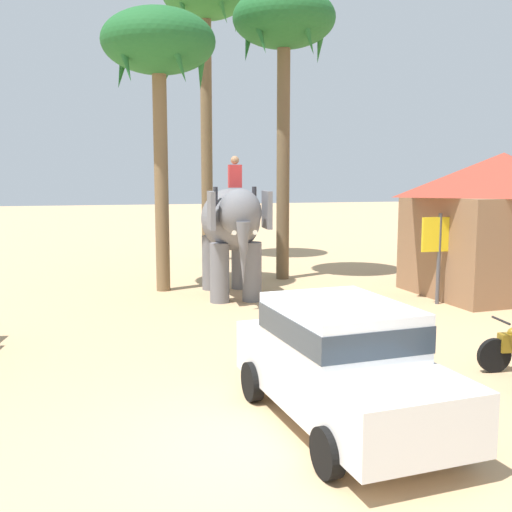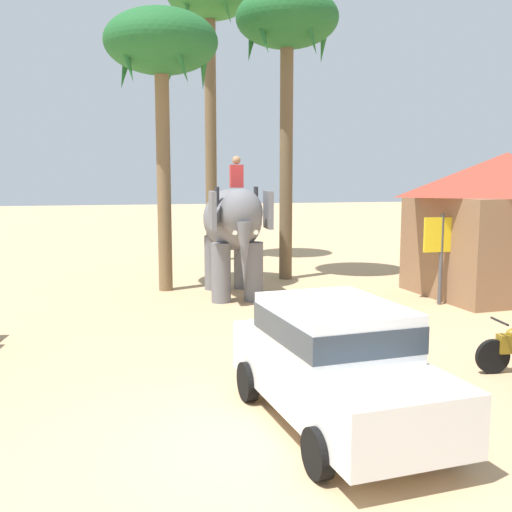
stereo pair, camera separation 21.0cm
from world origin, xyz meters
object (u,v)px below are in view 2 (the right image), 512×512
object	(u,v)px
car_sedan_foreground	(335,359)
signboard_yellow	(442,241)
palm_tree_left_of_road	(161,50)
elephant_with_mahout	(233,226)
roadside_hut	(504,220)
palm_tree_near_hut	(209,8)
palm_tree_behind_elephant	(287,28)

from	to	relation	value
car_sedan_foreground	signboard_yellow	world-z (taller)	signboard_yellow
palm_tree_left_of_road	signboard_yellow	distance (m)	9.32
elephant_with_mahout	roadside_hut	world-z (taller)	roadside_hut
elephant_with_mahout	palm_tree_near_hut	world-z (taller)	palm_tree_near_hut
palm_tree_left_of_road	palm_tree_behind_elephant	bearing A→B (deg)	16.32
car_sedan_foreground	roadside_hut	bearing A→B (deg)	44.81
car_sedan_foreground	roadside_hut	size ratio (longest dim) A/B	0.80
car_sedan_foreground	palm_tree_behind_elephant	distance (m)	13.64
palm_tree_near_hut	signboard_yellow	bearing A→B (deg)	-63.24
palm_tree_near_hut	signboard_yellow	world-z (taller)	palm_tree_near_hut
palm_tree_near_hut	palm_tree_left_of_road	xyz separation A→B (m)	(-2.21, -5.76, -2.68)
elephant_with_mahout	palm_tree_left_of_road	distance (m)	5.36
palm_tree_left_of_road	roadside_hut	bearing A→B (deg)	-16.18
palm_tree_near_hut	palm_tree_left_of_road	distance (m)	6.72
palm_tree_behind_elephant	signboard_yellow	bearing A→B (deg)	-58.10
elephant_with_mahout	palm_tree_behind_elephant	bearing A→B (deg)	49.17
roadside_hut	signboard_yellow	xyz separation A→B (m)	(-2.37, -0.86, -0.44)
elephant_with_mahout	palm_tree_behind_elephant	size ratio (longest dim) A/B	0.43
signboard_yellow	palm_tree_behind_elephant	bearing A→B (deg)	121.90
palm_tree_behind_elephant	palm_tree_near_hut	distance (m)	5.19
palm_tree_near_hut	palm_tree_behind_elephant	bearing A→B (deg)	-69.04
elephant_with_mahout	palm_tree_behind_elephant	xyz separation A→B (m)	(2.17, 2.52, 5.89)
palm_tree_near_hut	palm_tree_left_of_road	world-z (taller)	palm_tree_near_hut
elephant_with_mahout	palm_tree_left_of_road	world-z (taller)	palm_tree_left_of_road
palm_tree_left_of_road	roadside_hut	world-z (taller)	palm_tree_left_of_road
palm_tree_left_of_road	signboard_yellow	world-z (taller)	palm_tree_left_of_road
palm_tree_left_of_road	roadside_hut	distance (m)	10.75
palm_tree_behind_elephant	elephant_with_mahout	bearing A→B (deg)	-130.83
car_sedan_foreground	elephant_with_mahout	world-z (taller)	elephant_with_mahout
palm_tree_near_hut	roadside_hut	size ratio (longest dim) A/B	2.04
signboard_yellow	palm_tree_near_hut	bearing A→B (deg)	116.76
roadside_hut	signboard_yellow	world-z (taller)	roadside_hut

